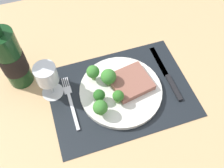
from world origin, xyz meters
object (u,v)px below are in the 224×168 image
at_px(wine_bottle, 11,59).
at_px(wine_glass, 47,76).
at_px(plate, 121,91).
at_px(steak, 131,82).
at_px(knife, 168,77).
at_px(fork, 71,102).

relative_size(wine_bottle, wine_glass, 2.30).
distance_m(plate, steak, 0.04).
relative_size(plate, knife, 1.13).
relative_size(steak, wine_glass, 0.91).
distance_m(steak, wine_glass, 0.26).
distance_m(fork, wine_bottle, 0.22).
bearing_deg(plate, steak, 15.88).
bearing_deg(fork, wine_bottle, 131.53).
bearing_deg(wine_bottle, fork, -45.56).
distance_m(fork, knife, 0.33).
bearing_deg(steak, wine_bottle, 157.07).
bearing_deg(fork, plate, -7.99).
bearing_deg(knife, plate, -179.48).
xyz_separation_m(fork, wine_glass, (-0.05, 0.05, 0.08)).
bearing_deg(wine_glass, steak, -13.53).
bearing_deg(wine_glass, wine_bottle, 137.04).
bearing_deg(plate, wine_glass, 161.48).
height_order(fork, knife, knife).
height_order(steak, wine_bottle, wine_bottle).
xyz_separation_m(steak, fork, (-0.20, 0.00, -0.02)).
distance_m(wine_bottle, wine_glass, 0.12).
bearing_deg(knife, fork, 177.15).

